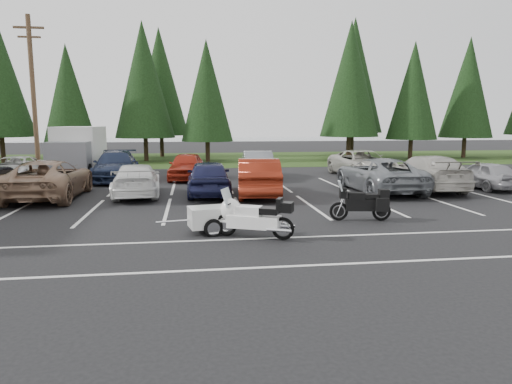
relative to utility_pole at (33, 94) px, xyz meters
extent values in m
plane|color=black|center=(10.00, -12.00, -4.70)|extent=(120.00, 120.00, 0.00)
cube|color=#1D3210|center=(10.00, 12.00, -4.69)|extent=(80.00, 16.00, 0.01)
cube|color=slate|center=(14.00, 43.00, -4.70)|extent=(70.00, 50.00, 0.02)
cylinder|color=#473321|center=(0.00, 0.00, -0.20)|extent=(0.26, 0.26, 9.00)
cube|color=#473321|center=(0.00, 0.00, 3.60)|extent=(1.60, 0.12, 0.12)
cube|color=#473321|center=(0.00, 0.00, 3.10)|extent=(1.20, 0.10, 0.10)
cube|color=silver|center=(10.00, -10.00, -4.69)|extent=(32.00, 16.00, 0.01)
cylinder|color=#332316|center=(-6.00, 10.80, -3.31)|extent=(0.36, 0.36, 2.78)
cylinder|color=#332316|center=(-0.50, 9.40, -3.64)|extent=(0.36, 0.36, 2.11)
cone|color=black|center=(-0.50, 9.40, 0.58)|extent=(3.87, 3.87, 7.48)
cylinder|color=#332316|center=(5.00, 10.90, -3.39)|extent=(0.36, 0.36, 2.62)
cone|color=black|center=(5.00, 10.90, 1.84)|extent=(4.80, 4.80, 9.27)
cylinder|color=#332316|center=(10.00, 9.60, -3.57)|extent=(0.36, 0.36, 2.26)
cone|color=black|center=(10.00, 9.60, 0.94)|extent=(4.14, 4.14, 7.99)
cylinder|color=#332316|center=(22.00, 10.10, -3.35)|extent=(0.36, 0.36, 2.69)
cone|color=black|center=(22.00, 10.10, 2.02)|extent=(4.93, 4.93, 9.52)
cylinder|color=#332316|center=(27.50, 9.80, -3.53)|extent=(0.36, 0.36, 2.33)
cone|color=black|center=(27.50, 9.80, 1.12)|extent=(4.27, 4.27, 8.24)
cylinder|color=#332316|center=(33.00, 10.60, -3.46)|extent=(0.36, 0.36, 2.47)
cone|color=black|center=(33.00, 10.60, 1.48)|extent=(4.53, 4.53, 8.76)
cylinder|color=#332316|center=(6.00, 15.50, -3.34)|extent=(0.36, 0.36, 2.71)
cone|color=black|center=(6.00, 15.50, 2.08)|extent=(4.97, 4.97, 9.61)
cylinder|color=#332316|center=(24.00, 14.80, -3.20)|extent=(0.36, 0.36, 3.00)
cone|color=black|center=(24.00, 14.80, 2.80)|extent=(5.50, 5.50, 10.62)
imported|color=#8B6A50|center=(2.77, -7.62, -3.89)|extent=(2.69, 5.82, 1.62)
imported|color=white|center=(6.34, -7.50, -4.00)|extent=(2.29, 4.92, 1.39)
imported|color=#191B3F|center=(9.44, -7.70, -3.92)|extent=(1.90, 4.60, 1.56)
imported|color=maroon|center=(11.57, -8.08, -3.88)|extent=(2.22, 5.10, 1.63)
imported|color=slate|center=(17.20, -7.81, -3.92)|extent=(2.70, 5.67, 1.56)
imported|color=#B0ACA2|center=(19.68, -7.49, -3.88)|extent=(2.66, 5.76, 1.63)
imported|color=#98989C|center=(22.62, -7.52, -4.03)|extent=(1.94, 4.02, 1.33)
imported|color=white|center=(-0.76, -1.50, -4.03)|extent=(2.34, 4.85, 1.33)
imported|color=#162039|center=(4.60, -1.81, -3.90)|extent=(2.51, 5.58, 1.59)
imported|color=#9E2414|center=(8.43, -1.93, -3.95)|extent=(2.20, 4.56, 1.50)
imported|color=slate|center=(12.46, -1.95, -3.94)|extent=(1.87, 4.69, 1.52)
imported|color=#B6B3A7|center=(18.58, -2.13, -3.92)|extent=(2.87, 5.70, 1.55)
camera|label=1|loc=(8.74, -27.53, -1.53)|focal=32.00mm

